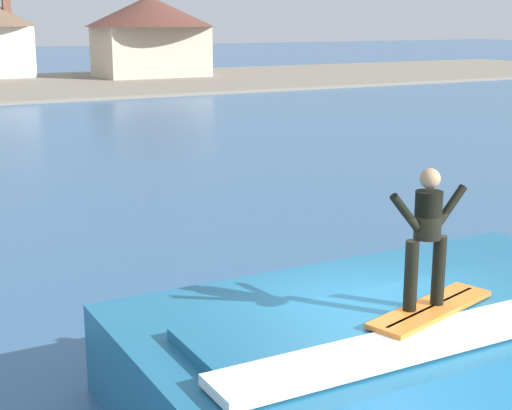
# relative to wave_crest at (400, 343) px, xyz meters

# --- Properties ---
(ground_plane) EXTENTS (260.00, 260.00, 0.00)m
(ground_plane) POSITION_rel_wave_crest_xyz_m (-0.42, 0.02, -0.62)
(ground_plane) COLOR #37628E
(wave_crest) EXTENTS (7.21, 3.77, 1.31)m
(wave_crest) POSITION_rel_wave_crest_xyz_m (0.00, 0.00, 0.00)
(wave_crest) COLOR #206994
(wave_crest) RESTS_ON ground_plane
(surfboard) EXTENTS (2.05, 1.04, 0.06)m
(surfboard) POSITION_rel_wave_crest_xyz_m (-0.10, -0.66, 0.72)
(surfboard) COLOR orange
(surfboard) RESTS_ON wave_crest
(surfer) EXTENTS (1.12, 0.32, 1.69)m
(surfer) POSITION_rel_wave_crest_xyz_m (-0.19, -0.63, 1.70)
(surfer) COLOR black
(surfer) RESTS_ON surfboard
(car_far_shore) EXTENTS (4.24, 2.22, 1.86)m
(car_far_shore) POSITION_rel_wave_crest_xyz_m (17.97, 50.36, 0.33)
(car_far_shore) COLOR silver
(car_far_shore) RESTS_ON ground_plane
(house_gabled_white) EXTENTS (10.27, 10.27, 6.48)m
(house_gabled_white) POSITION_rel_wave_crest_xyz_m (16.48, 51.82, 3.25)
(house_gabled_white) COLOR beige
(house_gabled_white) RESTS_ON ground_plane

